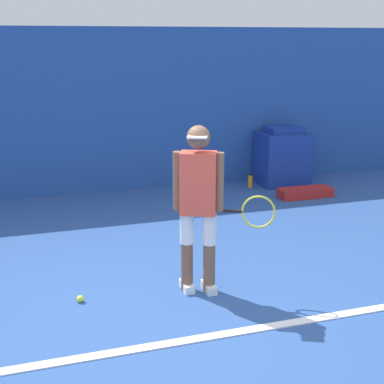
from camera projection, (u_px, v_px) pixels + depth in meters
name	position (u px, v px, depth m)	size (l,w,h in m)	color
ground_plane	(173.00, 322.00, 4.74)	(24.00, 24.00, 0.00)	#2D5193
back_wall	(98.00, 112.00, 8.46)	(24.00, 0.10, 2.61)	#234C99
court_baseline	(183.00, 341.00, 4.44)	(21.60, 0.10, 0.01)	white
tennis_player	(200.00, 202.00, 5.09)	(0.90, 0.47, 1.66)	brown
tennis_ball	(80.00, 299.00, 5.10)	(0.07, 0.07, 0.07)	#D1E533
covered_chair	(282.00, 157.00, 9.16)	(0.82, 0.66, 0.99)	navy
equipment_bag	(305.00, 193.00, 8.48)	(0.87, 0.32, 0.14)	#B2231E
water_bottle	(250.00, 181.00, 9.02)	(0.08, 0.08, 0.23)	orange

